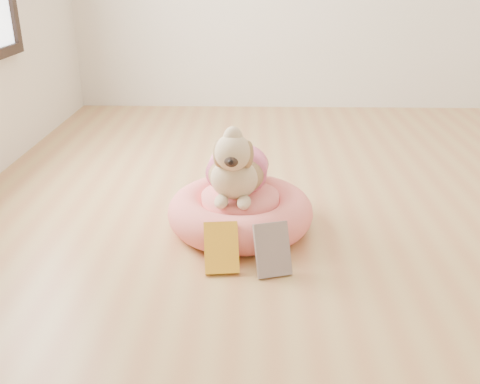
{
  "coord_description": "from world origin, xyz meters",
  "views": [
    {
      "loc": [
        -0.49,
        -2.36,
        1.14
      ],
      "look_at": [
        -0.55,
        -0.16,
        0.2
      ],
      "focal_mm": 40.0,
      "sensor_mm": 36.0,
      "label": 1
    }
  ],
  "objects_px": {
    "pet_bed": "(240,212)",
    "book_yellow": "(221,248)",
    "dog": "(236,156)",
    "book_white": "(272,249)"
  },
  "relations": [
    {
      "from": "pet_bed",
      "to": "dog",
      "type": "relative_size",
      "value": 1.37
    },
    {
      "from": "dog",
      "to": "book_white",
      "type": "height_order",
      "value": "dog"
    },
    {
      "from": "pet_bed",
      "to": "book_white",
      "type": "relative_size",
      "value": 3.14
    },
    {
      "from": "pet_bed",
      "to": "book_white",
      "type": "distance_m",
      "value": 0.41
    },
    {
      "from": "book_white",
      "to": "book_yellow",
      "type": "bearing_deg",
      "value": 156.79
    },
    {
      "from": "pet_bed",
      "to": "book_yellow",
      "type": "distance_m",
      "value": 0.37
    },
    {
      "from": "pet_bed",
      "to": "book_white",
      "type": "bearing_deg",
      "value": -70.51
    },
    {
      "from": "pet_bed",
      "to": "book_yellow",
      "type": "xyz_separation_m",
      "value": [
        -0.07,
        -0.37,
        0.01
      ]
    },
    {
      "from": "dog",
      "to": "book_yellow",
      "type": "xyz_separation_m",
      "value": [
        -0.05,
        -0.38,
        -0.26
      ]
    },
    {
      "from": "book_yellow",
      "to": "book_white",
      "type": "height_order",
      "value": "book_white"
    }
  ]
}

